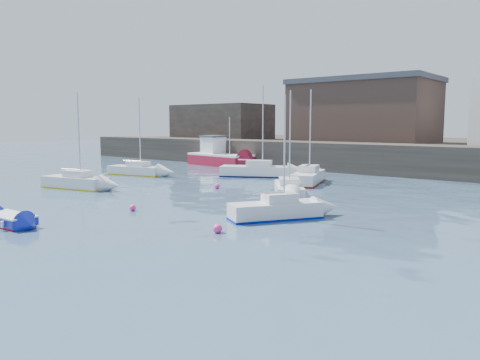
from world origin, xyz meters
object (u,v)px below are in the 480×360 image
Objects in this scene: sailboat_f at (308,177)px; sailboat_c at (276,210)px; fishing_boat at (219,156)px; buoy_mid at (218,233)px; sailboat_e at (136,170)px; buoy_far at (217,188)px; buoy_near at (133,211)px; blue_dinghy at (10,219)px; sailboat_h at (256,171)px; sailboat_b at (289,189)px; sailboat_a at (76,182)px.

sailboat_c is at bearing -65.51° from sailboat_f.
buoy_mid is at bearing -48.41° from fishing_boat.
sailboat_e is 12.83m from buoy_far.
sailboat_c is at bearing 23.42° from buoy_near.
fishing_boat is at bearing 114.44° from blue_dinghy.
sailboat_h is at bearing 107.24° from buoy_far.
sailboat_e reaches higher than buoy_far.
blue_dinghy is at bearing -53.80° from sailboat_e.
sailboat_b is 7.27m from sailboat_f.
sailboat_a is 16.80× the size of buoy_mid.
sailboat_c is at bearing 0.52° from sailboat_a.
sailboat_c is at bearing -49.83° from sailboat_h.
sailboat_a is 19.22× the size of buoy_near.
sailboat_c is at bearing 86.44° from buoy_mid.
fishing_boat is 30.04m from buoy_near.
blue_dinghy reaches higher than buoy_near.
buoy_near is at bearing -16.03° from sailboat_a.
buoy_mid is (7.48, -0.98, 0.00)m from buoy_near.
sailboat_e is at bearing 158.71° from sailboat_c.
sailboat_a is 18.08× the size of buoy_far.
sailboat_a is 11.56m from buoy_near.
sailboat_b is at bearing 25.56° from sailboat_a.
sailboat_c is (3.79, -7.03, 0.03)m from sailboat_b.
buoy_far is at bearing 93.50° from blue_dinghy.
sailboat_h is (10.79, -6.77, -0.56)m from fishing_boat.
sailboat_f is (-2.52, 6.82, 0.08)m from sailboat_b.
sailboat_a is 16.69m from sailboat_b.
sailboat_c reaches higher than blue_dinghy.
sailboat_c is 0.76× the size of sailboat_h.
sailboat_b reaches higher than buoy_mid.
sailboat_f reaches higher than sailboat_a.
fishing_boat is 23.64× the size of buoy_near.
blue_dinghy is at bearing -97.13° from sailboat_f.
blue_dinghy is 7.21× the size of buoy_mid.
sailboat_f is at bearing 114.49° from sailboat_c.
sailboat_f reaches higher than sailboat_b.
blue_dinghy is 25.28m from sailboat_h.
sailboat_f reaches higher than fishing_boat.
sailboat_b is 11.13m from buoy_near.
buoy_near is (-3.96, -10.39, -0.47)m from sailboat_b.
fishing_boat is at bearing 102.32° from sailboat_a.
blue_dinghy is 0.43× the size of sailboat_a.
sailboat_e is at bearing 114.01° from sailboat_a.
sailboat_a reaches higher than sailboat_c.
buoy_far is at bearing 38.92° from sailboat_a.
sailboat_h is at bearing 98.32° from blue_dinghy.
fishing_boat is at bearing 137.05° from sailboat_c.
sailboat_b is at bearing 118.32° from sailboat_c.
sailboat_c is (23.71, -22.07, -0.62)m from fishing_boat.
buoy_near is at bearing -57.89° from fishing_boat.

